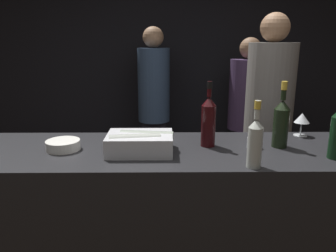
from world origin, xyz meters
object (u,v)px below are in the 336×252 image
person_blond_tee (154,104)px  champagne_bottle (281,122)px  candle_votive (253,143)px  bowl_white (63,145)px  rose_wine_bottle (255,141)px  ice_bin_with_bottles (140,142)px  red_wine_bottle_black_foil (208,120)px  person_in_hoodie (268,123)px  person_grey_polo (246,113)px  wine_glass (302,119)px

person_blond_tee → champagne_bottle: bearing=60.6°
candle_votive → person_blond_tee: size_ratio=0.04×
bowl_white → candle_votive: (1.03, 0.02, 0.00)m
rose_wine_bottle → person_blond_tee: size_ratio=0.18×
ice_bin_with_bottles → person_blond_tee: person_blond_tee is taller
candle_votive → person_blond_tee: bearing=109.6°
red_wine_bottle_black_foil → bowl_white: bearing=-175.6°
champagne_bottle → person_in_hoodie: person_in_hoodie is taller
person_grey_polo → person_blond_tee: bearing=39.8°
person_in_hoodie → person_grey_polo: (0.05, 0.85, -0.11)m
champagne_bottle → red_wine_bottle_black_foil: 0.40m
wine_glass → person_in_hoodie: size_ratio=0.08×
person_in_hoodie → person_grey_polo: bearing=-27.6°
ice_bin_with_bottles → person_in_hoodie: bearing=40.9°
candle_votive → person_in_hoodie: (0.31, 0.73, -0.07)m
champagne_bottle → person_in_hoodie: 0.75m
ice_bin_with_bottles → person_in_hoodie: 1.23m
champagne_bottle → rose_wine_bottle: (-0.22, -0.30, -0.01)m
wine_glass → candle_votive: (-0.35, -0.23, -0.08)m
champagne_bottle → rose_wine_bottle: bearing=-126.5°
red_wine_bottle_black_foil → rose_wine_bottle: bearing=-61.5°
person_blond_tee → person_grey_polo: person_blond_tee is taller
wine_glass → candle_votive: wine_glass is taller
bowl_white → rose_wine_bottle: 1.00m
wine_glass → rose_wine_bottle: 0.66m
candle_votive → rose_wine_bottle: rose_wine_bottle is taller
candle_votive → person_grey_polo: size_ratio=0.04×
ice_bin_with_bottles → bowl_white: 0.42m
candle_votive → person_grey_polo: bearing=77.2°
bowl_white → candle_votive: size_ratio=2.74×
person_in_hoodie → person_blond_tee: size_ratio=1.03×
rose_wine_bottle → person_blond_tee: person_blond_tee is taller
wine_glass → champagne_bottle: bearing=-134.1°
red_wine_bottle_black_foil → person_in_hoodie: (0.55, 0.69, -0.19)m
champagne_bottle → person_grey_polo: bearing=82.4°
person_grey_polo → red_wine_bottle_black_foil: bearing=114.5°
rose_wine_bottle → person_grey_polo: size_ratio=0.19×
person_blond_tee → person_grey_polo: (0.96, -0.10, -0.08)m
rose_wine_bottle → person_in_hoodie: bearing=69.4°
ice_bin_with_bottles → bowl_white: bearing=173.6°
person_in_hoodie → red_wine_bottle_black_foil: bearing=117.1°
candle_votive → person_in_hoodie: 0.80m
red_wine_bottle_black_foil → ice_bin_with_bottles: bearing=-163.8°
bowl_white → red_wine_bottle_black_foil: 0.80m
rose_wine_bottle → red_wine_bottle_black_foil: red_wine_bottle_black_foil is taller
red_wine_bottle_black_foil → person_in_hoodie: bearing=51.4°
rose_wine_bottle → person_grey_polo: 1.93m
person_blond_tee → bowl_white: bearing=22.0°
bowl_white → candle_votive: bearing=1.2°
wine_glass → champagne_bottle: 0.29m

